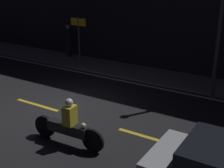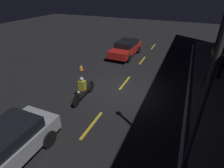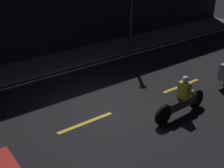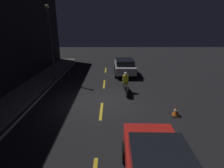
{
  "view_description": "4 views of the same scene",
  "coord_description": "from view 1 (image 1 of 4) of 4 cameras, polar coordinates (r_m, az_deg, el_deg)",
  "views": [
    {
      "loc": [
        6.85,
        -7.44,
        4.63
      ],
      "look_at": [
        1.94,
        0.48,
        1.23
      ],
      "focal_mm": 50.0,
      "sensor_mm": 36.0,
      "label": 1
    },
    {
      "loc": [
        8.8,
        3.35,
        5.6
      ],
      "look_at": [
        1.29,
        0.06,
        1.07
      ],
      "focal_mm": 28.0,
      "sensor_mm": 36.0,
      "label": 2
    },
    {
      "loc": [
        -5.41,
        -7.21,
        5.34
      ],
      "look_at": [
        0.37,
        0.43,
        0.81
      ],
      "focal_mm": 50.0,
      "sensor_mm": 36.0,
      "label": 3
    },
    {
      "loc": [
        -9.39,
        -0.51,
        4.32
      ],
      "look_at": [
        0.7,
        -0.59,
        0.94
      ],
      "focal_mm": 28.0,
      "sensor_mm": 36.0,
      "label": 4
    }
  ],
  "objects": [
    {
      "name": "ground_plane",
      "position": [
        11.13,
        -9.85,
        -4.89
      ],
      "size": [
        56.0,
        56.0,
        0.0
      ],
      "primitive_type": "plane",
      "color": "black"
    },
    {
      "name": "raised_curb",
      "position": [
        15.1,
        3.24,
        2.34
      ],
      "size": [
        28.0,
        2.04,
        0.1
      ],
      "color": "#605B56",
      "rests_on": "ground"
    },
    {
      "name": "lane_dash_c",
      "position": [
        11.77,
        -13.52,
        -3.73
      ],
      "size": [
        2.0,
        0.14,
        0.01
      ],
      "color": "gold",
      "rests_on": "ground"
    },
    {
      "name": "lane_dash_d",
      "position": [
        9.38,
        6.69,
        -9.68
      ],
      "size": [
        2.0,
        0.14,
        0.01
      ],
      "color": "gold",
      "rests_on": "ground"
    },
    {
      "name": "lane_solid_kerb",
      "position": [
        14.07,
        0.75,
        0.82
      ],
      "size": [
        25.2,
        0.14,
        0.01
      ],
      "color": "silver",
      "rests_on": "ground"
    },
    {
      "name": "motorcycle",
      "position": [
        8.84,
        -8.14,
        -7.55
      ],
      "size": [
        2.35,
        0.37,
        1.41
      ],
      "rotation": [
        0.0,
        0.0,
        0.04
      ],
      "color": "black",
      "rests_on": "ground"
    },
    {
      "name": "pedestrian",
      "position": [
        17.53,
        -7.97,
        7.89
      ],
      "size": [
        0.34,
        0.34,
        1.76
      ],
      "color": "black",
      "rests_on": "raised_curb"
    },
    {
      "name": "shop_sign",
      "position": [
        15.81,
        -6.11,
        9.56
      ],
      "size": [
        0.9,
        0.08,
        2.4
      ],
      "color": "#4C4C51",
      "rests_on": "raised_curb"
    },
    {
      "name": "street_lamp",
      "position": [
        11.86,
        19.39,
        12.17
      ],
      "size": [
        0.28,
        0.28,
        5.76
      ],
      "color": "#333338",
      "rests_on": "ground"
    }
  ]
}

